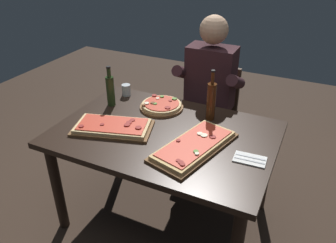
{
  "coord_description": "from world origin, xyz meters",
  "views": [
    {
      "loc": [
        0.81,
        -1.65,
        1.86
      ],
      "look_at": [
        0.0,
        0.05,
        0.79
      ],
      "focal_mm": 35.72,
      "sensor_mm": 36.0,
      "label": 1
    }
  ],
  "objects": [
    {
      "name": "wine_bottle_dark",
      "position": [
        -0.53,
        0.18,
        0.86
      ],
      "size": [
        0.06,
        0.06,
        0.3
      ],
      "color": "#233819",
      "rests_on": "dining_table"
    },
    {
      "name": "ground_plane",
      "position": [
        0.0,
        0.0,
        0.0
      ],
      "size": [
        6.4,
        6.4,
        0.0
      ],
      "primitive_type": "plane",
      "color": "#38281E"
    },
    {
      "name": "dining_table",
      "position": [
        0.0,
        0.0,
        0.64
      ],
      "size": [
        1.4,
        0.96,
        0.74
      ],
      "color": "black",
      "rests_on": "ground_plane"
    },
    {
      "name": "tumbler_near_camera",
      "position": [
        -0.52,
        0.37,
        0.78
      ],
      "size": [
        0.07,
        0.07,
        0.09
      ],
      "color": "silver",
      "rests_on": "dining_table"
    },
    {
      "name": "diner_chair",
      "position": [
        0.04,
        0.86,
        0.49
      ],
      "size": [
        0.44,
        0.44,
        0.87
      ],
      "color": "#3D2B1E",
      "rests_on": "ground_plane"
    },
    {
      "name": "pizza_rectangular_left",
      "position": [
        0.24,
        -0.1,
        0.76
      ],
      "size": [
        0.41,
        0.63,
        0.05
      ],
      "color": "brown",
      "rests_on": "dining_table"
    },
    {
      "name": "seated_diner",
      "position": [
        0.04,
        0.74,
        0.74
      ],
      "size": [
        0.53,
        0.41,
        1.33
      ],
      "color": "#23232D",
      "rests_on": "ground_plane"
    },
    {
      "name": "pizza_rectangular_front",
      "position": [
        -0.32,
        -0.12,
        0.76
      ],
      "size": [
        0.56,
        0.4,
        0.05
      ],
      "color": "brown",
      "rests_on": "dining_table"
    },
    {
      "name": "oil_bottle_amber",
      "position": [
        0.21,
        0.29,
        0.88
      ],
      "size": [
        0.06,
        0.06,
        0.35
      ],
      "color": "#47230F",
      "rests_on": "dining_table"
    },
    {
      "name": "pizza_round_far",
      "position": [
        -0.17,
        0.29,
        0.76
      ],
      "size": [
        0.32,
        0.32,
        0.05
      ],
      "color": "brown",
      "rests_on": "dining_table"
    },
    {
      "name": "napkin_cutlery_set",
      "position": [
        0.57,
        -0.07,
        0.74
      ],
      "size": [
        0.19,
        0.12,
        0.01
      ],
      "color": "white",
      "rests_on": "dining_table"
    }
  ]
}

